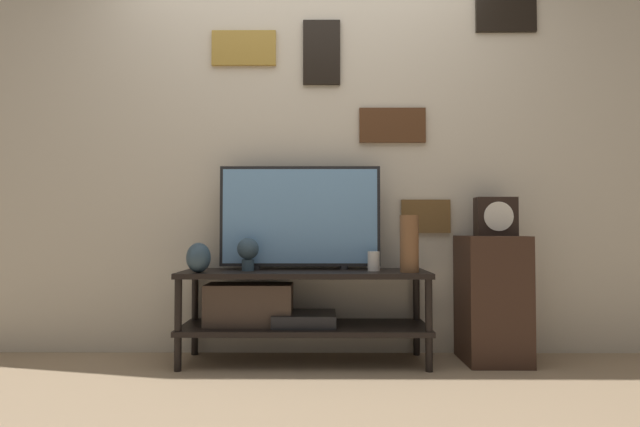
% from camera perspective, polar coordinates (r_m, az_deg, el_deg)
% --- Properties ---
extents(ground_plane, '(12.00, 12.00, 0.00)m').
position_cam_1_polar(ground_plane, '(2.76, -1.99, -17.98)').
color(ground_plane, '#997F60').
extents(wall_back, '(6.40, 0.08, 2.70)m').
position_cam_1_polar(wall_back, '(3.21, -1.47, 8.79)').
color(wall_back, beige).
rests_on(wall_back, ground_plane).
extents(media_console, '(1.42, 0.42, 0.53)m').
position_cam_1_polar(media_console, '(2.93, -4.12, -10.33)').
color(media_console, black).
rests_on(media_console, ground_plane).
extents(television, '(0.96, 0.05, 0.62)m').
position_cam_1_polar(television, '(2.99, -2.30, -0.33)').
color(television, black).
rests_on(television, media_console).
extents(vase_tall_ceramic, '(0.11, 0.11, 0.32)m').
position_cam_1_polar(vase_tall_ceramic, '(2.85, 10.16, -3.41)').
color(vase_tall_ceramic, brown).
rests_on(vase_tall_ceramic, media_console).
extents(vase_urn_stoneware, '(0.13, 0.15, 0.17)m').
position_cam_1_polar(vase_urn_stoneware, '(2.86, -13.72, -4.92)').
color(vase_urn_stoneware, '#2D4251').
rests_on(vase_urn_stoneware, media_console).
extents(candle_jar, '(0.07, 0.07, 0.11)m').
position_cam_1_polar(candle_jar, '(2.91, 6.15, -5.44)').
color(candle_jar, silver).
rests_on(candle_jar, media_console).
extents(decorative_bust, '(0.12, 0.12, 0.19)m').
position_cam_1_polar(decorative_bust, '(2.92, -8.23, -4.27)').
color(decorative_bust, '#2D4251').
rests_on(decorative_bust, media_console).
extents(side_table, '(0.35, 0.37, 0.73)m').
position_cam_1_polar(side_table, '(3.11, 19.06, -9.18)').
color(side_table, '#382319').
rests_on(side_table, ground_plane).
extents(mantel_clock, '(0.24, 0.11, 0.23)m').
position_cam_1_polar(mantel_clock, '(3.14, 19.44, -0.33)').
color(mantel_clock, black).
rests_on(mantel_clock, side_table).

